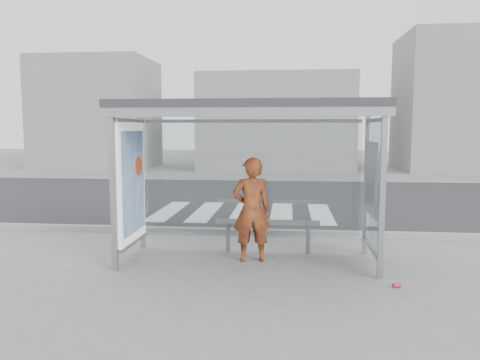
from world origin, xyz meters
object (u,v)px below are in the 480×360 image
object	(u,v)px
bench	(268,222)
soda_can	(397,285)
person	(252,210)
bus_shelter	(226,141)

from	to	relation	value
bench	soda_can	bearing A→B (deg)	-41.70
person	soda_can	world-z (taller)	person
bench	soda_can	distance (m)	2.54
bus_shelter	person	xyz separation A→B (m)	(0.43, -0.03, -1.12)
bus_shelter	bench	world-z (taller)	bus_shelter
bus_shelter	bench	bearing A→B (deg)	37.83
bench	soda_can	size ratio (longest dim) A/B	15.45
person	bench	bearing A→B (deg)	-125.90
person	soda_can	distance (m)	2.52
person	soda_can	size ratio (longest dim) A/B	14.69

